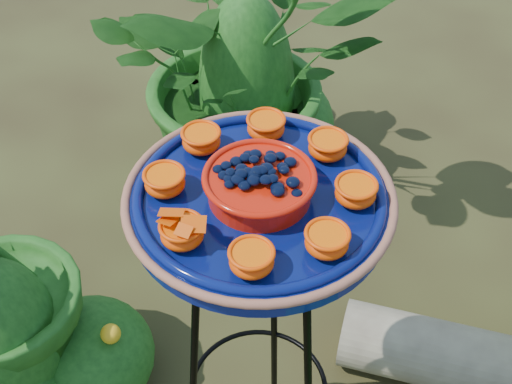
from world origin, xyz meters
TOP-DOWN VIEW (x-y plane):
  - tripod_stand at (-0.04, -0.15)m, footprint 0.37×0.37m
  - feeder_dish at (-0.04, -0.15)m, footprint 0.52×0.52m
  - driftwood_log at (0.22, 0.28)m, footprint 0.54×0.33m
  - shrub_back_left at (-0.62, 0.61)m, footprint 1.05×1.03m

SIDE VIEW (x-z plane):
  - driftwood_log at x=0.22m, z-range 0.00..0.17m
  - shrub_back_left at x=-0.62m, z-range 0.00..0.88m
  - tripod_stand at x=-0.04m, z-range 0.09..0.89m
  - feeder_dish at x=-0.04m, z-range 0.79..0.89m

